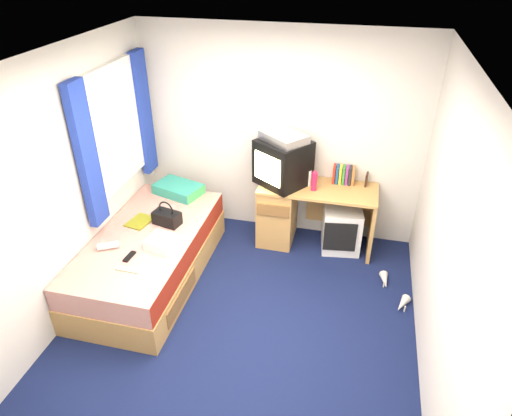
% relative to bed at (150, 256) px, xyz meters
% --- Properties ---
extents(ground, '(3.40, 3.40, 0.00)m').
position_rel_bed_xyz_m(ground, '(1.10, -0.41, -0.27)').
color(ground, '#0C1438').
rests_on(ground, ground).
extents(room_shell, '(3.40, 3.40, 3.40)m').
position_rel_bed_xyz_m(room_shell, '(1.10, -0.41, 1.18)').
color(room_shell, white).
rests_on(room_shell, ground).
extents(bed, '(1.01, 2.00, 0.54)m').
position_rel_bed_xyz_m(bed, '(0.00, 0.00, 0.00)').
color(bed, tan).
rests_on(bed, ground).
extents(pillow, '(0.60, 0.48, 0.12)m').
position_rel_bed_xyz_m(pillow, '(-0.00, 0.87, 0.33)').
color(pillow, '#1969A5').
rests_on(pillow, bed).
extents(desk, '(1.30, 0.55, 0.75)m').
position_rel_bed_xyz_m(desk, '(1.33, 1.03, 0.14)').
color(desk, tan).
rests_on(desk, ground).
extents(storage_cube, '(0.47, 0.47, 0.52)m').
position_rel_bed_xyz_m(storage_cube, '(1.90, 1.01, -0.01)').
color(storage_cube, white).
rests_on(storage_cube, ground).
extents(crt_tv, '(0.68, 0.67, 0.50)m').
position_rel_bed_xyz_m(crt_tv, '(1.19, 1.03, 0.73)').
color(crt_tv, black).
rests_on(crt_tv, desk).
extents(vcr, '(0.57, 0.55, 0.09)m').
position_rel_bed_xyz_m(vcr, '(1.20, 1.03, 1.03)').
color(vcr, silver).
rests_on(vcr, crt_tv).
extents(book_row, '(0.24, 0.13, 0.20)m').
position_rel_bed_xyz_m(book_row, '(1.86, 1.19, 0.58)').
color(book_row, maroon).
rests_on(book_row, desk).
extents(picture_frame, '(0.03, 0.12, 0.14)m').
position_rel_bed_xyz_m(picture_frame, '(2.11, 1.20, 0.55)').
color(picture_frame, black).
rests_on(picture_frame, desk).
extents(pink_water_bottle, '(0.07, 0.07, 0.21)m').
position_rel_bed_xyz_m(pink_water_bottle, '(1.56, 0.94, 0.58)').
color(pink_water_bottle, '#DA1E46').
rests_on(pink_water_bottle, desk).
extents(aerosol_can, '(0.06, 0.06, 0.18)m').
position_rel_bed_xyz_m(aerosol_can, '(1.49, 1.04, 0.57)').
color(aerosol_can, white).
rests_on(aerosol_can, desk).
extents(handbag, '(0.31, 0.22, 0.27)m').
position_rel_bed_xyz_m(handbag, '(0.13, 0.23, 0.35)').
color(handbag, black).
rests_on(handbag, bed).
extents(towel, '(0.34, 0.30, 0.10)m').
position_rel_bed_xyz_m(towel, '(0.26, -0.17, 0.32)').
color(towel, silver).
rests_on(towel, bed).
extents(magazine, '(0.26, 0.32, 0.01)m').
position_rel_bed_xyz_m(magazine, '(-0.17, 0.19, 0.28)').
color(magazine, yellow).
rests_on(magazine, bed).
extents(water_bottle, '(0.21, 0.16, 0.07)m').
position_rel_bed_xyz_m(water_bottle, '(-0.25, -0.32, 0.31)').
color(water_bottle, silver).
rests_on(water_bottle, bed).
extents(colour_swatch_fan, '(0.22, 0.07, 0.01)m').
position_rel_bed_xyz_m(colour_swatch_fan, '(0.08, -0.57, 0.28)').
color(colour_swatch_fan, gold).
rests_on(colour_swatch_fan, bed).
extents(remote_control, '(0.06, 0.16, 0.02)m').
position_rel_bed_xyz_m(remote_control, '(0.01, -0.39, 0.28)').
color(remote_control, black).
rests_on(remote_control, bed).
extents(window_assembly, '(0.11, 1.42, 1.40)m').
position_rel_bed_xyz_m(window_assembly, '(-0.45, 0.49, 1.15)').
color(window_assembly, silver).
rests_on(window_assembly, room_shell).
extents(white_heels, '(0.31, 0.56, 0.09)m').
position_rel_bed_xyz_m(white_heels, '(2.50, 0.29, -0.23)').
color(white_heels, beige).
rests_on(white_heels, ground).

